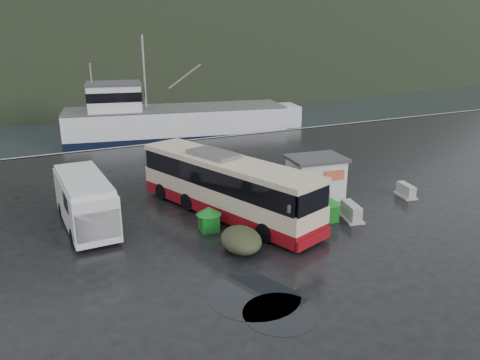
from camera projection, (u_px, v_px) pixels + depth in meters
name	position (u px, v px, depth m)	size (l,w,h in m)	color
ground	(210.00, 233.00, 23.57)	(160.00, 160.00, 0.00)	black
harbor_water	(44.00, 70.00, 117.78)	(300.00, 180.00, 0.02)	black
quay_edge	(123.00, 147.00, 40.70)	(160.00, 0.60, 1.50)	#999993
headland	(44.00, 49.00, 241.84)	(780.00, 540.00, 570.00)	black
coach_bus	(226.00, 214.00, 26.00)	(3.02, 12.05, 3.41)	beige
white_van	(88.00, 226.00, 24.37)	(2.24, 6.53, 2.73)	silver
waste_bin_left	(209.00, 230.00, 23.86)	(0.93, 0.93, 1.29)	#126A1B
waste_bin_right	(327.00, 220.00, 25.12)	(1.00, 1.00, 1.39)	#126A1B
dome_tent	(241.00, 250.00, 21.77)	(1.85, 2.59, 1.02)	#2E351F
ticket_kiosk	(314.00, 198.00, 28.49)	(3.30, 2.50, 2.58)	silver
jersey_barrier_a	(304.00, 221.00, 24.98)	(0.78, 1.56, 0.78)	#999993
jersey_barrier_b	(351.00, 219.00, 25.31)	(0.88, 1.76, 0.88)	#999993
jersey_barrier_c	(405.00, 196.00, 28.74)	(0.78, 1.56, 0.78)	#999993
fishing_trawler	(177.00, 126.00, 49.63)	(26.83, 5.88, 10.73)	silver
puddles	(281.00, 249.00, 21.84)	(11.50, 13.79, 0.01)	black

